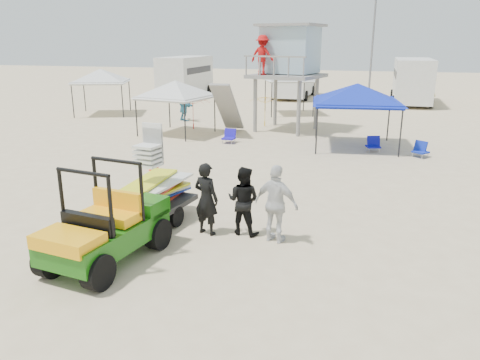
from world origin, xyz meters
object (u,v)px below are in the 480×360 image
(man_left, at_px, (206,199))
(lifeguard_tower, at_px, (286,54))
(surf_trailer, at_px, (154,189))
(canopy_blue, at_px, (358,87))
(utility_cart, at_px, (103,219))

(man_left, relative_size, lifeguard_tower, 0.34)
(surf_trailer, distance_m, canopy_blue, 11.64)
(man_left, relative_size, canopy_blue, 0.46)
(canopy_blue, bearing_deg, lifeguard_tower, 138.61)
(lifeguard_tower, bearing_deg, canopy_blue, -41.39)
(lifeguard_tower, bearing_deg, man_left, -86.75)
(utility_cart, bearing_deg, man_left, 53.23)
(surf_trailer, height_order, man_left, surf_trailer)
(surf_trailer, relative_size, man_left, 1.50)
(utility_cart, bearing_deg, surf_trailer, 89.84)
(surf_trailer, relative_size, canopy_blue, 0.69)
(man_left, bearing_deg, surf_trailer, 4.33)
(utility_cart, xyz_separation_m, lifeguard_tower, (0.72, 16.25, 2.90))
(surf_trailer, height_order, lifeguard_tower, lifeguard_tower)
(surf_trailer, xyz_separation_m, man_left, (1.52, -0.30, -0.03))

